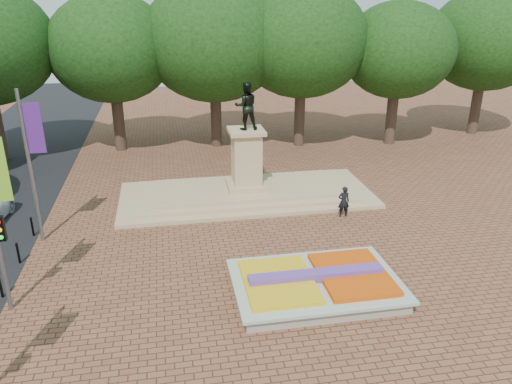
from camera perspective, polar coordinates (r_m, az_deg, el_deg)
The scene contains 5 objects.
ground at distance 21.04m, azimuth 2.57°, elevation -8.70°, with size 90.00×90.00×0.00m, color brown.
flower_bed at distance 19.44m, azimuth 6.92°, elevation -10.35°, with size 6.30×4.30×0.91m.
monument at distance 27.77m, azimuth -1.07°, elevation 1.14°, with size 14.00×6.00×6.40m.
tree_row_back at distance 36.46m, azimuth -0.07°, elevation 15.49°, with size 44.80×8.80×10.43m.
pedestrian at distance 25.73m, azimuth 9.99°, elevation -1.08°, with size 0.60×0.39×1.63m, color black.
Camera 1 is at (-4.21, -17.65, 10.66)m, focal length 35.00 mm.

